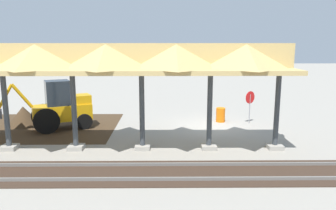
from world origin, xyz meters
TOP-DOWN VIEW (x-y plane):
  - ground_plane at (0.00, 0.00)m, footprint 120.00×120.00m
  - dirt_work_zone at (9.95, 0.17)m, footprint 8.62×7.00m
  - platform_canopy at (5.34, 4.37)m, footprint 16.79×3.20m
  - rail_tracks at (0.00, 7.30)m, footprint 60.00×2.58m
  - stop_sign at (-2.49, -0.55)m, footprint 0.65×0.45m
  - backhoe at (8.78, 0.65)m, footprint 5.26×3.33m
  - dirt_mound at (11.26, -0.24)m, footprint 3.93×3.93m
  - traffic_barrel at (-0.78, -0.99)m, footprint 0.56×0.56m

SIDE VIEW (x-z plane):
  - ground_plane at x=0.00m, z-range 0.00..0.00m
  - dirt_mound at x=11.26m, z-range -1.16..1.16m
  - dirt_work_zone at x=9.95m, z-range 0.00..0.01m
  - rail_tracks at x=0.00m, z-range -0.05..0.10m
  - traffic_barrel at x=-0.78m, z-range 0.00..0.90m
  - backhoe at x=8.78m, z-range -0.15..2.67m
  - stop_sign at x=-2.49m, z-range 0.43..2.44m
  - platform_canopy at x=5.34m, z-range 1.71..6.61m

